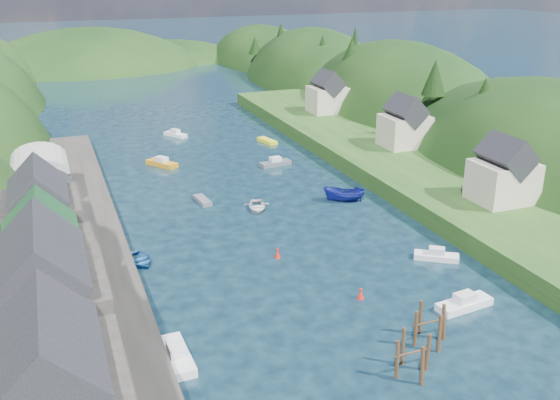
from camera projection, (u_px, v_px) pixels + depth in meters
name	position (u px, v px, depth m)	size (l,w,h in m)	color
ground	(228.00, 177.00, 93.67)	(600.00, 600.00, 0.00)	black
hillside_right	(398.00, 151.00, 133.16)	(36.00, 245.56, 48.00)	black
far_hills	(126.00, 96.00, 206.26)	(103.00, 68.00, 44.00)	black
hill_trees	(201.00, 85.00, 103.40)	(91.53, 149.41, 12.12)	black
quay_left	(74.00, 289.00, 59.09)	(12.00, 110.00, 2.00)	#2D2B28
quayside_buildings	(48.00, 305.00, 44.37)	(8.00, 35.84, 12.90)	#2D2B28
boat_sheds	(41.00, 187.00, 73.51)	(7.00, 21.00, 7.50)	#2D2D30
terrace_right	(408.00, 170.00, 92.85)	(16.00, 120.00, 2.40)	#234719
right_bank_cottages	(398.00, 125.00, 99.50)	(9.00, 59.24, 8.41)	beige
piling_cluster_near	(412.00, 359.00, 48.01)	(3.28, 3.05, 3.86)	#382314
piling_cluster_far	(430.00, 328.00, 52.07)	(3.35, 3.11, 3.90)	#382314
channel_buoy_near	(361.00, 294.00, 59.29)	(0.70, 0.70, 1.10)	red
channel_buoy_far	(277.00, 253.00, 67.63)	(0.70, 0.70, 1.10)	red
moored_boats	(277.00, 256.00, 66.65)	(34.78, 93.41, 2.46)	white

